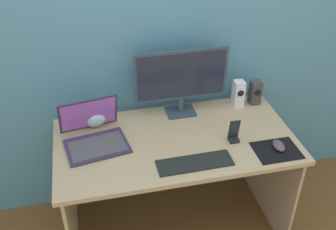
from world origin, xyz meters
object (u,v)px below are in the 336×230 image
laptop (94,135)px  phone_in_dock (234,134)px  speaker_right (255,92)px  mouse (279,146)px  monitor (181,79)px  keyboard_external (195,163)px  fishbowl (94,114)px  speaker_near_monitor (238,93)px

laptop → phone_in_dock: 0.79m
speaker_right → mouse: speaker_right is taller
monitor → speaker_right: 0.53m
keyboard_external → mouse: 0.49m
speaker_right → fishbowl: speaker_right is taller
keyboard_external → mouse: (0.49, 0.02, 0.02)m
monitor → fishbowl: monitor is taller
mouse → speaker_near_monitor: bearing=99.4°
speaker_right → phone_in_dock: 0.45m
mouse → keyboard_external: bearing=-175.6°
fishbowl → keyboard_external: (0.49, -0.48, -0.07)m
speaker_near_monitor → laptop: (-0.94, -0.20, -0.04)m
laptop → mouse: 1.04m
speaker_right → phone_in_dock: speaker_right is taller
monitor → keyboard_external: size_ratio=1.41×
fishbowl → keyboard_external: 0.69m
phone_in_dock → laptop: bearing=168.5°
speaker_right → keyboard_external: speaker_right is taller
speaker_right → laptop: 1.07m
keyboard_external → phone_in_dock: phone_in_dock is taller
laptop → phone_in_dock: (0.78, -0.16, -0.00)m
monitor → phone_in_dock: size_ratio=4.12×
monitor → mouse: (0.44, -0.47, -0.22)m
speaker_near_monitor → phone_in_dock: bearing=-114.3°
fishbowl → phone_in_dock: (0.76, -0.34, -0.03)m
monitor → mouse: 0.69m
monitor → speaker_right: size_ratio=3.63×
speaker_right → fishbowl: size_ratio=0.99×
phone_in_dock → fishbowl: bearing=156.1°
keyboard_external → speaker_near_monitor: bearing=48.5°
mouse → phone_in_dock: size_ratio=0.72×
speaker_near_monitor → keyboard_external: 0.66m
phone_in_dock → keyboard_external: bearing=-151.9°
speaker_near_monitor → fishbowl: bearing=-179.0°
fishbowl → phone_in_dock: size_ratio=1.15×
mouse → speaker_right: bearing=85.6°
mouse → phone_in_dock: phone_in_dock is taller
fishbowl → speaker_near_monitor: bearing=1.0°
speaker_near_monitor → laptop: bearing=-168.2°
monitor → keyboard_external: 0.55m
keyboard_external → phone_in_dock: (0.27, 0.15, 0.04)m
speaker_near_monitor → mouse: 0.49m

